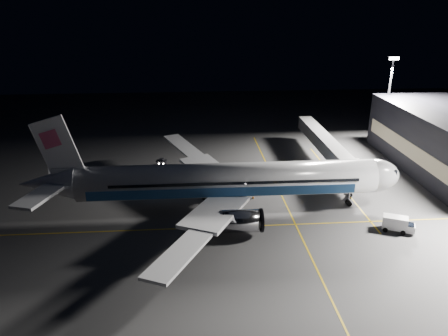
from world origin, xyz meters
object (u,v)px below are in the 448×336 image
Objects in this scene: safety_cone_a at (238,195)px; safety_cone_b at (253,197)px; jet_bridge at (328,146)px; baggage_tug at (162,162)px; airliner at (222,181)px; floodlight_mast_north at (389,93)px; service_truck at (398,224)px; safety_cone_c at (240,193)px.

safety_cone_b is at bearing -17.23° from safety_cone_a.
jet_bridge is 24.20m from safety_cone_a.
airliner is at bearing -54.90° from baggage_tug.
jet_bridge is 1.66× the size of floodlight_mast_north.
service_truck is 26.75m from safety_cone_c.
airliner reaches higher than service_truck.
safety_cone_a is (-37.79, -27.19, -12.03)m from floodlight_mast_north.
safety_cone_a reaches higher than safety_cone_b.
safety_cone_b is at bearing -140.79° from jet_bridge.
airliner reaches higher than safety_cone_a.
baggage_tug reaches higher than safety_cone_b.
safety_cone_a reaches higher than safety_cone_c.
safety_cone_c is at bearing 57.14° from airliner.
floodlight_mast_north is at bearing 38.46° from safety_cone_b.
jet_bridge is at bearing 38.04° from airliner.
safety_cone_c is at bearing 170.05° from service_truck.
jet_bridge reaches higher than service_truck.
floodlight_mast_north is 34.76× the size of safety_cone_c.
jet_bridge reaches higher than baggage_tug.
service_truck is at bearing -31.93° from safety_cone_a.
safety_cone_a is at bearing 172.64° from service_truck.
safety_cone_b reaches higher than safety_cone_c.
baggage_tug is at bearing 133.53° from safety_cone_c.
airliner is 8.54m from safety_cone_c.
airliner is 27.72m from service_truck.
service_truck is 2.10× the size of baggage_tug.
safety_cone_b is at bearing 171.02° from service_truck.
airliner is 52.56m from floodlight_mast_north.
floodlight_mast_north is 48.08m from safety_cone_a.
baggage_tug is 3.93× the size of safety_cone_c.
airliner is 7.56m from safety_cone_a.
service_truck is at bearing -84.23° from jet_bridge.
safety_cone_b is at bearing -141.54° from floodlight_mast_north.
floodlight_mast_north reaches higher than safety_cone_a.
floodlight_mast_north is 54.44m from baggage_tug.
floodlight_mast_north is at bearing 37.74° from jet_bridge.
baggage_tug is 22.07m from safety_cone_a.
baggage_tug is 21.61m from safety_cone_c.
airliner is at bearing -145.63° from safety_cone_b.
floodlight_mast_north is at bearing 37.91° from airliner.
jet_bridge is 7.00× the size of service_truck.
floodlight_mast_north reaches higher than safety_cone_c.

